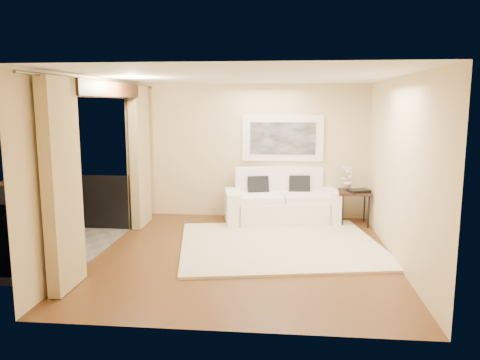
# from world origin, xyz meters

# --- Properties ---
(floor) EXTENTS (5.00, 5.00, 0.00)m
(floor) POSITION_xyz_m (0.00, 0.00, 0.00)
(floor) COLOR brown
(floor) RESTS_ON ground
(room_shell) EXTENTS (5.00, 6.40, 5.00)m
(room_shell) POSITION_xyz_m (-2.13, 0.00, 2.52)
(room_shell) COLOR white
(room_shell) RESTS_ON ground
(balcony) EXTENTS (1.81, 2.60, 1.17)m
(balcony) POSITION_xyz_m (-3.31, 0.00, 0.18)
(balcony) COLOR #605B56
(balcony) RESTS_ON ground
(curtains) EXTENTS (0.16, 4.80, 2.64)m
(curtains) POSITION_xyz_m (-2.11, 0.00, 1.34)
(curtains) COLOR tan
(curtains) RESTS_ON ground
(artwork) EXTENTS (1.62, 0.07, 0.92)m
(artwork) POSITION_xyz_m (0.55, 2.46, 1.62)
(artwork) COLOR white
(artwork) RESTS_ON room_shell
(rug) EXTENTS (3.66, 3.33, 0.04)m
(rug) POSITION_xyz_m (0.54, 0.49, 0.02)
(rug) COLOR beige
(rug) RESTS_ON floor
(sofa) EXTENTS (2.31, 1.32, 1.05)m
(sofa) POSITION_xyz_m (0.53, 2.10, 0.37)
(sofa) COLOR white
(sofa) RESTS_ON floor
(side_table) EXTENTS (0.64, 0.64, 0.65)m
(side_table) POSITION_xyz_m (1.93, 2.00, 0.60)
(side_table) COLOR black
(side_table) RESTS_ON floor
(tray) EXTENTS (0.45, 0.39, 0.05)m
(tray) POSITION_xyz_m (2.00, 1.93, 0.68)
(tray) COLOR black
(tray) RESTS_ON side_table
(orchid) EXTENTS (0.32, 0.30, 0.51)m
(orchid) POSITION_xyz_m (1.82, 2.18, 0.91)
(orchid) COLOR white
(orchid) RESTS_ON side_table
(bistro_table) EXTENTS (0.71, 0.71, 0.80)m
(bistro_table) POSITION_xyz_m (-3.23, 0.35, 0.72)
(bistro_table) COLOR black
(bistro_table) RESTS_ON balcony
(balcony_chair_far) EXTENTS (0.48, 0.48, 1.02)m
(balcony_chair_far) POSITION_xyz_m (-3.56, 0.90, 0.59)
(balcony_chair_far) COLOR black
(balcony_chair_far) RESTS_ON balcony
(balcony_chair_near) EXTENTS (0.45, 0.45, 0.87)m
(balcony_chair_near) POSITION_xyz_m (-2.90, -0.91, 0.50)
(balcony_chair_near) COLOR black
(balcony_chair_near) RESTS_ON balcony
(ice_bucket) EXTENTS (0.18, 0.18, 0.20)m
(ice_bucket) POSITION_xyz_m (-3.37, 0.49, 0.90)
(ice_bucket) COLOR silver
(ice_bucket) RESTS_ON bistro_table
(candle) EXTENTS (0.06, 0.06, 0.07)m
(candle) POSITION_xyz_m (-3.14, 0.47, 0.84)
(candle) COLOR red
(candle) RESTS_ON bistro_table
(vase) EXTENTS (0.04, 0.04, 0.18)m
(vase) POSITION_xyz_m (-3.23, 0.20, 0.89)
(vase) COLOR white
(vase) RESTS_ON bistro_table
(glass_a) EXTENTS (0.06, 0.06, 0.12)m
(glass_a) POSITION_xyz_m (-3.11, 0.30, 0.86)
(glass_a) COLOR silver
(glass_a) RESTS_ON bistro_table
(glass_b) EXTENTS (0.06, 0.06, 0.12)m
(glass_b) POSITION_xyz_m (-3.02, 0.38, 0.86)
(glass_b) COLOR silver
(glass_b) RESTS_ON bistro_table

